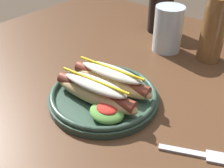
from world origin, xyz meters
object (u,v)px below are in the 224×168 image
object	(u,v)px
hot_dog_plate	(103,92)
water_cup	(168,29)
glass_bottle	(215,25)
fork	(198,154)
soda_cup	(160,13)

from	to	relation	value
hot_dog_plate	water_cup	distance (m)	0.32
glass_bottle	fork	bearing A→B (deg)	-68.12
glass_bottle	water_cup	bearing A→B (deg)	-166.67
hot_dog_plate	fork	distance (m)	0.24
hot_dog_plate	fork	world-z (taller)	hot_dog_plate
fork	soda_cup	distance (m)	0.56
fork	hot_dog_plate	bearing A→B (deg)	152.68
fork	glass_bottle	distance (m)	0.39
fork	glass_bottle	xyz separation A→B (m)	(-0.14, 0.35, 0.10)
soda_cup	glass_bottle	xyz separation A→B (m)	(0.22, -0.08, 0.04)
soda_cup	water_cup	bearing A→B (deg)	-49.19
hot_dog_plate	glass_bottle	world-z (taller)	glass_bottle
hot_dog_plate	soda_cup	xyz separation A→B (m)	(-0.12, 0.42, 0.04)
water_cup	glass_bottle	world-z (taller)	glass_bottle
hot_dog_plate	water_cup	xyz separation A→B (m)	(-0.03, 0.31, 0.04)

